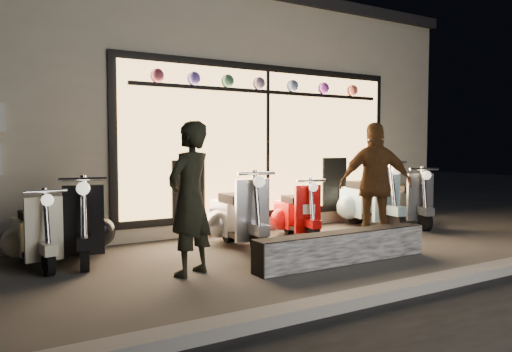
% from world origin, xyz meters
% --- Properties ---
extents(ground, '(40.00, 40.00, 0.00)m').
position_xyz_m(ground, '(0.00, 0.00, 0.00)').
color(ground, '#383533').
rests_on(ground, ground).
extents(kerb, '(40.00, 0.25, 0.12)m').
position_xyz_m(kerb, '(0.00, -2.00, 0.06)').
color(kerb, slate).
rests_on(kerb, ground).
extents(shop_building, '(10.20, 6.23, 4.20)m').
position_xyz_m(shop_building, '(0.00, 4.98, 2.10)').
color(shop_building, beige).
rests_on(shop_building, ground).
extents(graffiti_barrier, '(2.54, 0.28, 0.40)m').
position_xyz_m(graffiti_barrier, '(0.28, -0.65, 0.20)').
color(graffiti_barrier, black).
rests_on(graffiti_barrier, ground).
extents(scooter_silver, '(0.58, 1.51, 1.08)m').
position_xyz_m(scooter_silver, '(-0.33, 1.02, 0.43)').
color(scooter_silver, black).
rests_on(scooter_silver, ground).
extents(scooter_red, '(0.59, 1.31, 0.93)m').
position_xyz_m(scooter_red, '(0.86, 1.18, 0.37)').
color(scooter_red, black).
rests_on(scooter_red, ground).
extents(scooter_black, '(0.67, 1.49, 1.06)m').
position_xyz_m(scooter_black, '(-2.44, 1.34, 0.42)').
color(scooter_black, black).
rests_on(scooter_black, ground).
extents(scooter_cream, '(0.48, 1.31, 0.93)m').
position_xyz_m(scooter_cream, '(-3.05, 1.28, 0.38)').
color(scooter_cream, black).
rests_on(scooter_cream, ground).
extents(scooter_blue, '(0.65, 1.63, 1.16)m').
position_xyz_m(scooter_blue, '(2.57, 1.36, 0.47)').
color(scooter_blue, black).
rests_on(scooter_blue, ground).
extents(scooter_grey, '(0.83, 1.44, 1.05)m').
position_xyz_m(scooter_grey, '(3.37, 1.11, 0.42)').
color(scooter_grey, black).
rests_on(scooter_grey, ground).
extents(man, '(0.76, 0.66, 1.75)m').
position_xyz_m(man, '(-1.59, -0.18, 0.88)').
color(man, black).
rests_on(man, ground).
extents(woman, '(1.14, 0.92, 1.82)m').
position_xyz_m(woman, '(1.42, -0.06, 0.91)').
color(woman, brown).
rests_on(woman, ground).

